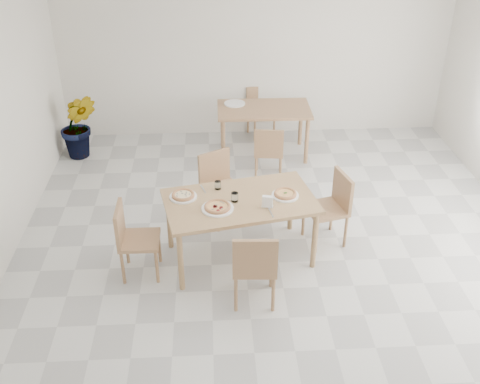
{
  "coord_description": "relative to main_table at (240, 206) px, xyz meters",
  "views": [
    {
      "loc": [
        -0.71,
        -4.94,
        3.89
      ],
      "look_at": [
        -0.42,
        0.14,
        0.85
      ],
      "focal_mm": 42.0,
      "sensor_mm": 36.0,
      "label": 1
    }
  ],
  "objects": [
    {
      "name": "chair_back_s",
      "position": [
        0.49,
        1.76,
        -0.21
      ],
      "size": [
        0.44,
        0.44,
        0.79
      ],
      "rotation": [
        0.0,
        0.0,
        3.02
      ],
      "color": "#AC8056",
      "rests_on": "ground"
    },
    {
      "name": "fork_a",
      "position": [
        0.3,
        -0.28,
        0.08
      ],
      "size": [
        0.04,
        0.18,
        0.01
      ],
      "primitive_type": "cube",
      "rotation": [
        0.0,
        0.0,
        0.16
      ],
      "color": "silver",
      "rests_on": "main_table"
    },
    {
      "name": "plate_pepperoni",
      "position": [
        -0.24,
        -0.17,
        0.09
      ],
      "size": [
        0.34,
        0.34,
        0.02
      ],
      "primitive_type": "cylinder",
      "color": "white",
      "rests_on": "main_table"
    },
    {
      "name": "chair_east",
      "position": [
        1.07,
        0.27,
        -0.17
      ],
      "size": [
        0.52,
        0.52,
        0.86
      ],
      "rotation": [
        0.0,
        0.0,
        -1.32
      ],
      "color": "#AC8056",
      "rests_on": "ground"
    },
    {
      "name": "pizza_mushroom",
      "position": [
        -0.61,
        0.09,
        0.11
      ],
      "size": [
        0.32,
        0.32,
        0.03
      ],
      "rotation": [
        0.0,
        0.0,
        0.4
      ],
      "color": "tan",
      "rests_on": "plate_mushroom"
    },
    {
      "name": "plate_margherita",
      "position": [
        0.49,
        0.05,
        0.09
      ],
      "size": [
        0.29,
        0.29,
        0.02
      ],
      "primitive_type": "cylinder",
      "color": "white",
      "rests_on": "main_table"
    },
    {
      "name": "pizza_pepperoni",
      "position": [
        -0.24,
        -0.17,
        0.11
      ],
      "size": [
        0.33,
        0.33,
        0.03
      ],
      "rotation": [
        0.0,
        0.0,
        -0.2
      ],
      "color": "tan",
      "rests_on": "plate_pepperoni"
    },
    {
      "name": "pizza_margherita",
      "position": [
        0.49,
        0.05,
        0.11
      ],
      "size": [
        0.28,
        0.28,
        0.03
      ],
      "rotation": [
        0.0,
        0.0,
        -0.16
      ],
      "color": "tan",
      "rests_on": "plate_margherita"
    },
    {
      "name": "chair_back_n",
      "position": [
        0.5,
        3.28,
        -0.23
      ],
      "size": [
        0.47,
        0.47,
        0.77
      ],
      "rotation": [
        0.0,
        0.0,
        0.26
      ],
      "color": "#AC8056",
      "rests_on": "ground"
    },
    {
      "name": "plate_empty",
      "position": [
        0.08,
        2.7,
        0.09
      ],
      "size": [
        0.31,
        0.31,
        0.02
      ],
      "primitive_type": "cylinder",
      "color": "white",
      "rests_on": "second_table"
    },
    {
      "name": "tumbler_b",
      "position": [
        -0.23,
        0.25,
        0.12
      ],
      "size": [
        0.07,
        0.07,
        0.09
      ],
      "primitive_type": "cylinder",
      "color": "white",
      "rests_on": "main_table"
    },
    {
      "name": "fork_b",
      "position": [
        -0.39,
        0.24,
        0.08
      ],
      "size": [
        0.07,
        0.18,
        0.01
      ],
      "primitive_type": "cube",
      "rotation": [
        0.0,
        0.0,
        0.28
      ],
      "color": "silver",
      "rests_on": "main_table"
    },
    {
      "name": "potted_plant",
      "position": [
        -2.23,
        2.61,
        -0.17
      ],
      "size": [
        0.57,
        0.46,
        1.0
      ],
      "primitive_type": "imported",
      "rotation": [
        0.0,
        0.0,
        0.04
      ],
      "color": "#2D591A",
      "rests_on": "ground"
    },
    {
      "name": "chair_south",
      "position": [
        0.1,
        -0.79,
        -0.17
      ],
      "size": [
        0.45,
        0.45,
        0.87
      ],
      "rotation": [
        0.0,
        0.0,
        3.09
      ],
      "color": "#AC8056",
      "rests_on": "ground"
    },
    {
      "name": "second_table",
      "position": [
        0.49,
        2.52,
        -0.02
      ],
      "size": [
        1.36,
        0.79,
        0.75
      ],
      "rotation": [
        0.0,
        0.0,
        -0.01
      ],
      "color": "#AC8056",
      "rests_on": "ground"
    },
    {
      "name": "chair_north",
      "position": [
        -0.21,
        0.84,
        -0.17
      ],
      "size": [
        0.58,
        0.58,
        0.86
      ],
      "rotation": [
        0.0,
        0.0,
        0.52
      ],
      "color": "#AC8056",
      "rests_on": "ground"
    },
    {
      "name": "main_table",
      "position": [
        0.0,
        0.0,
        0.0
      ],
      "size": [
        1.74,
        1.2,
        0.75
      ],
      "rotation": [
        0.0,
        0.0,
        0.2
      ],
      "color": "tan",
      "rests_on": "ground"
    },
    {
      "name": "chair_west",
      "position": [
        -1.15,
        -0.22,
        -0.19
      ],
      "size": [
        0.41,
        0.41,
        0.84
      ],
      "rotation": [
        0.0,
        0.0,
        1.57
      ],
      "color": "#AC8056",
      "rests_on": "ground"
    },
    {
      "name": "plate_mushroom",
      "position": [
        -0.61,
        0.09,
        0.09
      ],
      "size": [
        0.3,
        0.3,
        0.02
      ],
      "primitive_type": "cylinder",
      "color": "white",
      "rests_on": "main_table"
    },
    {
      "name": "tumbler_a",
      "position": [
        -0.06,
        -0.02,
        0.13
      ],
      "size": [
        0.08,
        0.08,
        0.1
      ],
      "primitive_type": "cylinder",
      "color": "white",
      "rests_on": "main_table"
    },
    {
      "name": "napkin_holder",
      "position": [
        0.28,
        -0.16,
        0.14
      ],
      "size": [
        0.13,
        0.08,
        0.13
      ],
      "rotation": [
        0.0,
        0.0,
        -0.21
      ],
      "color": "silver",
      "rests_on": "main_table"
    }
  ]
}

